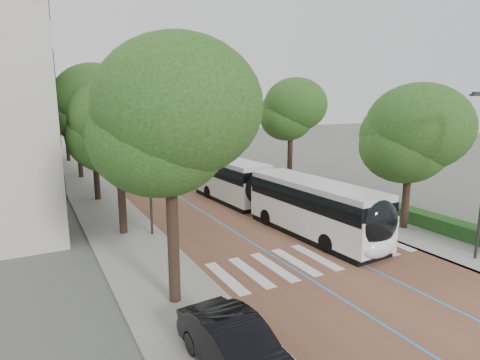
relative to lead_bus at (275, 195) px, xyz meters
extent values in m
plane|color=#51544C|center=(-1.90, -7.45, -1.63)|extent=(160.00, 160.00, 0.00)
cube|color=brown|center=(-1.90, 32.55, -1.62)|extent=(11.00, 140.00, 0.02)
cube|color=gray|center=(-9.40, 32.55, -1.57)|extent=(4.00, 140.00, 0.12)
cube|color=gray|center=(5.60, 32.55, -1.57)|extent=(4.00, 140.00, 0.12)
cube|color=gray|center=(-7.50, 32.55, -1.57)|extent=(0.20, 140.00, 0.14)
cube|color=gray|center=(3.70, 32.55, -1.57)|extent=(0.20, 140.00, 0.14)
cube|color=silver|center=(-6.70, -6.45, -1.60)|extent=(0.55, 3.60, 0.01)
cube|color=silver|center=(-5.45, -6.45, -1.60)|extent=(0.55, 3.60, 0.01)
cube|color=silver|center=(-4.20, -6.45, -1.60)|extent=(0.55, 3.60, 0.01)
cube|color=silver|center=(-2.95, -6.45, -1.60)|extent=(0.55, 3.60, 0.01)
cube|color=silver|center=(-1.70, -6.45, -1.60)|extent=(0.55, 3.60, 0.01)
cube|color=silver|center=(-0.45, -6.45, -1.60)|extent=(0.55, 3.60, 0.01)
cube|color=silver|center=(0.80, -6.45, -1.60)|extent=(0.55, 3.60, 0.01)
cube|color=silver|center=(2.05, -6.45, -1.60)|extent=(0.55, 3.60, 0.01)
cube|color=silver|center=(3.30, -6.45, -1.60)|extent=(0.55, 3.60, 0.01)
cube|color=#2A86D3|center=(-3.50, 32.55, -1.60)|extent=(0.12, 126.00, 0.01)
cube|color=#2A86D3|center=(-0.30, 32.55, -1.60)|extent=(0.12, 126.00, 0.01)
cube|color=black|center=(-12.35, 20.55, 1.37)|extent=(0.12, 38.00, 1.60)
cube|color=black|center=(-12.35, 20.55, 4.57)|extent=(0.12, 38.00, 1.60)
cube|color=black|center=(-12.35, 20.55, 7.77)|extent=(0.12, 38.00, 1.60)
cube|color=black|center=(-12.35, 20.55, 10.77)|extent=(0.12, 38.00, 1.60)
cube|color=#173E15|center=(7.20, -7.45, -1.11)|extent=(1.20, 14.00, 0.80)
cube|color=#2E2D30|center=(3.40, -10.45, 6.31)|extent=(0.50, 0.20, 0.10)
cylinder|color=#2E2D30|center=(4.90, 14.55, 2.49)|extent=(0.14, 0.14, 8.00)
cube|color=#2E2D30|center=(4.10, 14.55, 6.39)|extent=(1.70, 0.12, 0.12)
cube|color=#2E2D30|center=(3.40, 14.55, 6.31)|extent=(0.50, 0.20, 0.10)
cylinder|color=#2E2D30|center=(-8.00, 0.55, 2.49)|extent=(0.14, 0.14, 8.00)
cylinder|color=black|center=(-9.40, -7.45, 0.83)|extent=(0.44, 0.44, 4.92)
ellipsoid|color=#1D4014|center=(-9.40, -7.45, 5.31)|extent=(5.97, 5.97, 5.07)
cylinder|color=black|center=(-9.40, 1.55, 0.58)|extent=(0.44, 0.44, 4.42)
ellipsoid|color=#1D4014|center=(-9.40, 1.55, 4.60)|extent=(5.75, 5.75, 4.89)
cylinder|color=black|center=(-9.40, 10.55, 0.91)|extent=(0.44, 0.44, 5.08)
ellipsoid|color=#1D4014|center=(-9.40, 10.55, 5.53)|extent=(6.09, 6.09, 5.17)
cylinder|color=black|center=(-9.40, 20.55, 0.89)|extent=(0.44, 0.44, 5.05)
ellipsoid|color=#1D4014|center=(-9.40, 20.55, 5.48)|extent=(5.71, 5.71, 4.85)
cylinder|color=black|center=(-9.40, 32.55, 0.74)|extent=(0.44, 0.44, 4.73)
ellipsoid|color=#1D4014|center=(-9.40, 32.55, 5.04)|extent=(5.52, 5.52, 4.69)
cylinder|color=black|center=(-9.40, 47.55, 0.54)|extent=(0.44, 0.44, 4.34)
ellipsoid|color=#1D4014|center=(-9.40, 47.55, 4.48)|extent=(5.92, 5.92, 5.03)
cylinder|color=black|center=(5.80, -5.45, 0.34)|extent=(0.44, 0.44, 3.94)
ellipsoid|color=#1D4014|center=(5.80, -5.45, 3.93)|extent=(6.01, 6.01, 5.10)
cylinder|color=black|center=(5.80, 6.55, 0.74)|extent=(0.44, 0.44, 4.73)
ellipsoid|color=#1D4014|center=(5.80, 6.55, 5.04)|extent=(5.25, 5.25, 4.46)
cylinder|color=black|center=(5.80, 20.55, 0.82)|extent=(0.44, 0.44, 4.90)
ellipsoid|color=#1D4014|center=(5.80, 20.55, 5.28)|extent=(5.39, 5.39, 4.58)
cylinder|color=black|center=(5.80, 36.55, 0.70)|extent=(0.44, 0.44, 4.66)
ellipsoid|color=#1D4014|center=(5.80, 36.55, 4.94)|extent=(5.17, 5.17, 4.39)
cylinder|color=black|center=(-0.07, 1.30, 0.15)|extent=(2.35, 1.03, 2.30)
cube|color=white|center=(0.21, -3.82, -0.37)|extent=(3.01, 9.48, 1.82)
cube|color=black|center=(0.21, -3.82, 0.77)|extent=(3.04, 9.30, 0.97)
cube|color=silver|center=(0.21, -3.82, 1.42)|extent=(2.95, 9.29, 0.31)
cube|color=black|center=(0.21, -3.82, -1.45)|extent=(2.94, 9.11, 0.35)
cube|color=white|center=(-0.31, 5.61, -0.37)|extent=(2.92, 7.87, 1.82)
cube|color=black|center=(-0.31, 5.61, 0.77)|extent=(2.95, 7.71, 0.97)
cube|color=silver|center=(-0.31, 5.61, 1.42)|extent=(2.86, 7.71, 0.31)
cube|color=black|center=(-0.31, 5.61, -1.45)|extent=(2.85, 7.55, 0.35)
ellipsoid|color=black|center=(0.46, -8.35, 0.38)|extent=(2.41, 1.23, 2.28)
ellipsoid|color=white|center=(0.46, -8.40, -0.76)|extent=(2.40, 1.13, 1.14)
cylinder|color=black|center=(-0.79, -6.16, -1.13)|extent=(0.35, 1.01, 1.00)
cylinder|color=black|center=(1.46, -6.04, -1.13)|extent=(0.35, 1.01, 1.00)
cylinder|color=black|center=(-1.53, 7.22, -1.13)|extent=(0.35, 1.01, 1.00)
cylinder|color=black|center=(0.73, 7.34, -1.13)|extent=(0.35, 1.01, 1.00)
cylinder|color=black|center=(-1.09, -0.81, -1.13)|extent=(0.35, 1.01, 1.00)
cylinder|color=black|center=(1.17, -0.69, -1.13)|extent=(0.35, 1.01, 1.00)
cube|color=white|center=(0.49, 16.97, -0.37)|extent=(2.54, 12.01, 1.82)
cube|color=black|center=(0.49, 16.97, 0.77)|extent=(2.58, 11.77, 0.97)
cube|color=silver|center=(0.49, 16.97, 1.42)|extent=(2.49, 11.77, 0.31)
cube|color=black|center=(0.49, 16.97, -1.45)|extent=(2.49, 11.53, 0.35)
ellipsoid|color=black|center=(0.47, 11.12, 0.38)|extent=(2.35, 1.11, 2.28)
ellipsoid|color=white|center=(0.47, 11.07, -0.76)|extent=(2.35, 1.01, 1.14)
cylinder|color=black|center=(-0.66, 13.37, -1.13)|extent=(0.30, 1.00, 1.00)
cylinder|color=black|center=(1.60, 13.36, -1.13)|extent=(0.30, 1.00, 1.00)
cylinder|color=black|center=(-0.63, 20.77, -1.13)|extent=(0.30, 1.00, 1.00)
cylinder|color=black|center=(1.63, 20.76, -1.13)|extent=(0.30, 1.00, 1.00)
cube|color=white|center=(0.50, 29.69, -0.37)|extent=(2.64, 12.03, 1.82)
cube|color=black|center=(0.50, 29.69, 0.77)|extent=(2.68, 11.79, 0.97)
cube|color=silver|center=(0.50, 29.69, 1.42)|extent=(2.59, 11.79, 0.31)
cube|color=black|center=(0.50, 29.69, -1.45)|extent=(2.58, 11.55, 0.35)
ellipsoid|color=black|center=(0.57, 23.84, 0.38)|extent=(2.36, 1.13, 2.28)
ellipsoid|color=white|center=(0.57, 23.79, -0.76)|extent=(2.36, 1.03, 1.14)
cylinder|color=black|center=(-0.59, 26.08, -1.13)|extent=(0.31, 1.00, 1.00)
cylinder|color=black|center=(1.67, 26.11, -1.13)|extent=(0.31, 1.00, 1.00)
cylinder|color=black|center=(-0.67, 33.48, -1.13)|extent=(0.31, 1.00, 1.00)
cylinder|color=black|center=(1.59, 33.51, -1.13)|extent=(0.31, 1.00, 1.00)
imported|color=black|center=(-9.24, -12.26, -0.73)|extent=(2.00, 4.85, 1.56)
camera|label=1|loc=(-13.95, -21.23, 6.19)|focal=30.00mm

